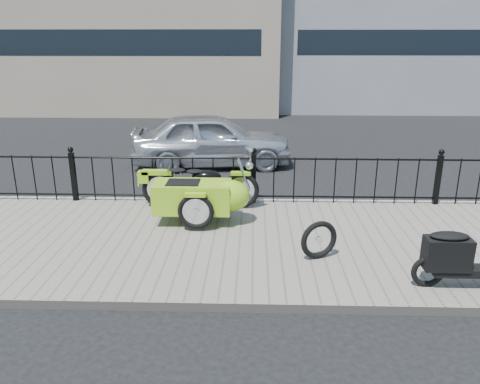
{
  "coord_description": "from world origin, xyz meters",
  "views": [
    {
      "loc": [
        0.01,
        -7.31,
        3.15
      ],
      "look_at": [
        -0.22,
        -0.1,
        0.78
      ],
      "focal_mm": 35.0,
      "sensor_mm": 36.0,
      "label": 1
    }
  ],
  "objects_px": {
    "motorcycle_sidecar": "(204,194)",
    "sedan_car": "(212,140)",
    "scooter": "(467,258)",
    "spare_tire": "(319,240)"
  },
  "relations": [
    {
      "from": "scooter",
      "to": "sedan_car",
      "type": "distance_m",
      "value": 7.4
    },
    {
      "from": "spare_tire",
      "to": "sedan_car",
      "type": "distance_m",
      "value": 5.96
    },
    {
      "from": "scooter",
      "to": "spare_tire",
      "type": "distance_m",
      "value": 1.91
    },
    {
      "from": "motorcycle_sidecar",
      "to": "sedan_car",
      "type": "distance_m",
      "value": 4.13
    },
    {
      "from": "motorcycle_sidecar",
      "to": "scooter",
      "type": "height_order",
      "value": "scooter"
    },
    {
      "from": "motorcycle_sidecar",
      "to": "scooter",
      "type": "bearing_deg",
      "value": -32.21
    },
    {
      "from": "scooter",
      "to": "motorcycle_sidecar",
      "type": "bearing_deg",
      "value": 147.79
    },
    {
      "from": "scooter",
      "to": "sedan_car",
      "type": "relative_size",
      "value": 0.39
    },
    {
      "from": "spare_tire",
      "to": "motorcycle_sidecar",
      "type": "bearing_deg",
      "value": 140.9
    },
    {
      "from": "motorcycle_sidecar",
      "to": "sedan_car",
      "type": "height_order",
      "value": "sedan_car"
    }
  ]
}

